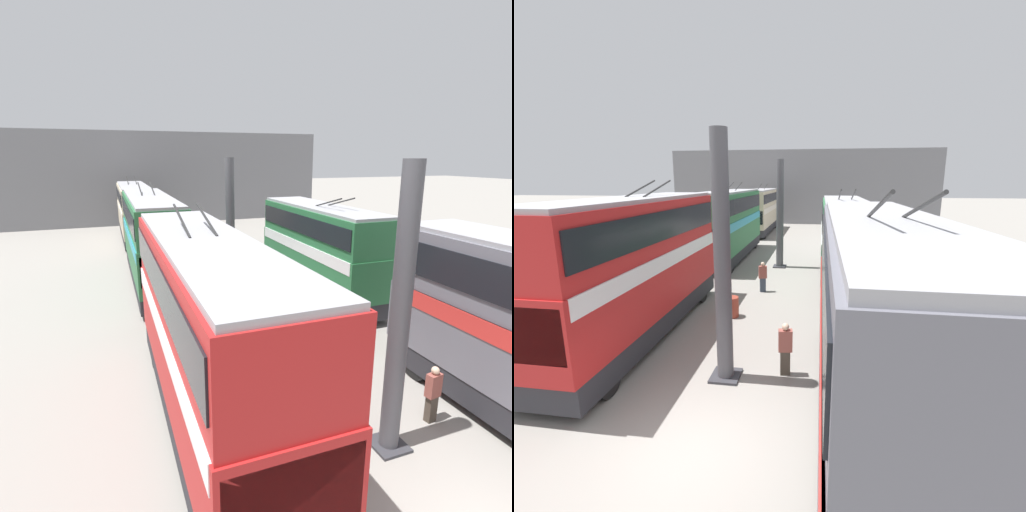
{
  "view_description": "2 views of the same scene",
  "coord_description": "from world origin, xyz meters",
  "views": [
    {
      "loc": [
        -4.12,
        6.28,
        7.26
      ],
      "look_at": [
        11.95,
        0.28,
        2.98
      ],
      "focal_mm": 28.0,
      "sensor_mm": 36.0,
      "label": 1
    },
    {
      "loc": [
        -6.15,
        -2.71,
        5.86
      ],
      "look_at": [
        10.7,
        -0.21,
        2.09
      ],
      "focal_mm": 24.0,
      "sensor_mm": 36.0,
      "label": 2
    }
  ],
  "objects": [
    {
      "name": "bus_right_mid",
      "position": [
        18.95,
        4.04,
        2.91
      ],
      "size": [
        11.49,
        2.54,
        5.74
      ],
      "color": "black",
      "rests_on": "ground_plane"
    },
    {
      "name": "bus_left_far",
      "position": [
        13.89,
        -4.04,
        2.75
      ],
      "size": [
        9.64,
        2.54,
        5.44
      ],
      "color": "black",
      "rests_on": "ground_plane"
    },
    {
      "name": "bus_left_near",
      "position": [
        1.39,
        -4.04,
        2.91
      ],
      "size": [
        10.61,
        2.54,
        5.74
      ],
      "color": "black",
      "rests_on": "ground_plane"
    },
    {
      "name": "support_column_far",
      "position": [
        16.74,
        0.0,
        3.49
      ],
      "size": [
        0.87,
        0.87,
        7.22
      ],
      "color": "#4C4C51",
      "rests_on": "ground_plane"
    },
    {
      "name": "depot_back_wall",
      "position": [
        41.09,
        0.0,
        4.94
      ],
      "size": [
        0.5,
        36.0,
        9.89
      ],
      "color": "slate",
      "rests_on": "ground_plane"
    },
    {
      "name": "support_column_near",
      "position": [
        2.94,
        0.0,
        3.49
      ],
      "size": [
        0.87,
        0.87,
        7.22
      ],
      "color": "#4C4C51",
      "rests_on": "ground_plane"
    },
    {
      "name": "oil_drum",
      "position": [
        7.59,
        1.01,
        0.45
      ],
      "size": [
        0.62,
        0.62,
        0.9
      ],
      "color": "#933828",
      "rests_on": "ground_plane"
    },
    {
      "name": "bus_right_near",
      "position": [
        5.46,
        4.04,
        3.0
      ],
      "size": [
        10.64,
        2.54,
        5.89
      ],
      "color": "black",
      "rests_on": "ground_plane"
    },
    {
      "name": "person_aisle_midway",
      "position": [
        11.2,
        0.25,
        0.86
      ],
      "size": [
        0.36,
        0.47,
        1.64
      ],
      "rotation": [
        0.0,
        0.0,
        0.32
      ],
      "color": "#384251",
      "rests_on": "ground_plane"
    },
    {
      "name": "ground_plane",
      "position": [
        0.0,
        0.0,
        0.0
      ],
      "size": [
        240.0,
        240.0,
        0.0
      ],
      "primitive_type": "plane",
      "color": "gray"
    },
    {
      "name": "person_by_left_row",
      "position": [
        3.37,
        -1.77,
        0.89
      ],
      "size": [
        0.3,
        0.45,
        1.68
      ],
      "rotation": [
        0.0,
        0.0,
        3.29
      ],
      "color": "#473D33",
      "rests_on": "ground_plane"
    },
    {
      "name": "bus_right_far",
      "position": [
        32.43,
        4.04,
        2.78
      ],
      "size": [
        11.18,
        2.54,
        5.51
      ],
      "color": "black",
      "rests_on": "ground_plane"
    }
  ]
}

